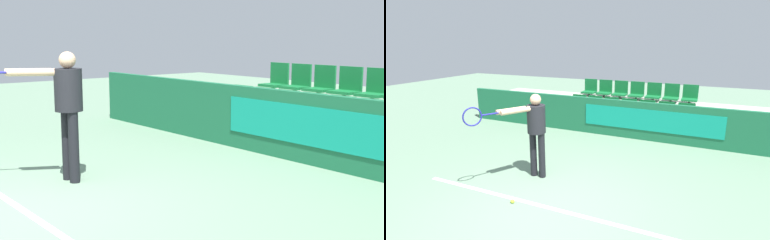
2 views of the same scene
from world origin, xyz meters
TOP-DOWN VIEW (x-y plane):
  - ground_plane at (0.00, 0.00)m, footprint 30.00×30.00m
  - court_baseline at (0.00, 0.15)m, footprint 5.15×0.08m
  - barrier_wall at (0.02, 4.15)m, footprint 9.98×0.14m
  - bleacher_tier_front at (0.00, 4.71)m, footprint 9.58×0.96m
  - bleacher_tier_middle at (0.00, 5.67)m, footprint 9.58×0.96m
  - stadium_chair_0 at (-1.60, 4.84)m, footprint 0.44×0.39m
  - stadium_chair_1 at (-1.07, 4.84)m, footprint 0.44×0.39m
  - stadium_chair_2 at (-0.53, 4.84)m, footprint 0.44×0.39m
  - stadium_chair_3 at (0.00, 4.84)m, footprint 0.44×0.39m
  - stadium_chair_4 at (0.53, 4.84)m, footprint 0.44×0.39m
  - stadium_chair_5 at (1.07, 4.84)m, footprint 0.44×0.39m
  - stadium_chair_7 at (-1.60, 5.79)m, footprint 0.44×0.39m
  - stadium_chair_8 at (-1.07, 5.79)m, footprint 0.44×0.39m
  - stadium_chair_9 at (-0.53, 5.79)m, footprint 0.44×0.39m
  - stadium_chair_10 at (0.00, 5.79)m, footprint 0.44×0.39m
  - stadium_chair_11 at (0.53, 5.79)m, footprint 0.44×0.39m
  - tennis_player at (-0.80, 1.03)m, footprint 0.83×1.35m

SIDE VIEW (x-z plane):
  - ground_plane at x=0.00m, z-range 0.00..0.00m
  - court_baseline at x=0.00m, z-range 0.00..0.01m
  - bleacher_tier_front at x=0.00m, z-range 0.00..0.38m
  - bleacher_tier_middle at x=0.00m, z-range 0.00..0.76m
  - barrier_wall at x=0.02m, z-range 0.00..1.03m
  - stadium_chair_0 at x=-1.60m, z-range 0.33..0.88m
  - stadium_chair_1 at x=-1.07m, z-range 0.33..0.88m
  - stadium_chair_2 at x=-0.53m, z-range 0.33..0.88m
  - stadium_chair_3 at x=0.00m, z-range 0.33..0.88m
  - stadium_chair_4 at x=0.53m, z-range 0.33..0.88m
  - stadium_chair_5 at x=1.07m, z-range 0.33..0.88m
  - stadium_chair_7 at x=-1.60m, z-range 0.71..1.26m
  - stadium_chair_8 at x=-1.07m, z-range 0.71..1.26m
  - stadium_chair_9 at x=-0.53m, z-range 0.71..1.26m
  - stadium_chair_10 at x=0.00m, z-range 0.71..1.26m
  - stadium_chair_11 at x=0.53m, z-range 0.71..1.26m
  - tennis_player at x=-0.80m, z-range 0.21..1.85m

